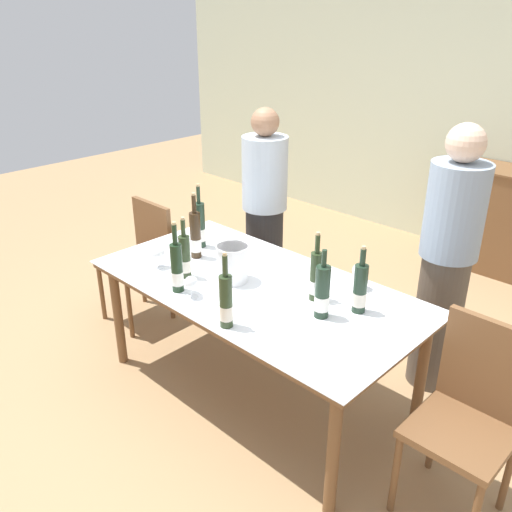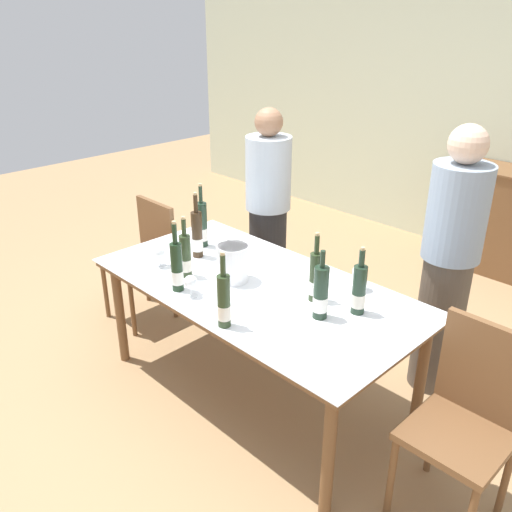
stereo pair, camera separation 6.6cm
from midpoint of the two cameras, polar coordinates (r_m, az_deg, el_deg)
ground_plane at (r=3.48m, az=0.56°, el=-13.99°), size 12.00×12.00×0.00m
back_wall at (r=5.40m, az=25.03°, el=14.21°), size 8.00×0.10×2.80m
dining_table at (r=3.10m, az=0.61°, el=-4.11°), size 1.92×0.99×0.75m
ice_bucket at (r=3.08m, az=-1.84°, el=-0.65°), size 0.19×0.19×0.22m
wine_bottle_0 at (r=3.54m, az=-5.18°, el=3.21°), size 0.07×0.07×0.43m
wine_bottle_1 at (r=3.14m, az=-6.83°, el=-0.06°), size 0.07×0.07×0.37m
wine_bottle_2 at (r=3.38m, az=-5.66°, el=2.18°), size 0.07×0.07×0.42m
wine_bottle_3 at (r=2.80m, az=11.45°, el=-3.59°), size 0.07×0.07×0.37m
wine_bottle_4 at (r=2.99m, az=-7.71°, el=-1.20°), size 0.07×0.07×0.41m
wine_bottle_5 at (r=2.88m, az=6.90°, el=-2.28°), size 0.07×0.07×0.39m
wine_bottle_6 at (r=2.73m, az=7.52°, el=-4.01°), size 0.08×0.08×0.37m
wine_bottle_7 at (r=2.63m, az=-2.69°, el=-4.83°), size 0.07×0.07×0.40m
wine_glass_0 at (r=3.30m, az=-9.56°, el=0.36°), size 0.08×0.08×0.14m
wine_glass_1 at (r=2.93m, az=-6.26°, el=-2.80°), size 0.07×0.07×0.13m
wine_glass_2 at (r=3.04m, az=11.49°, el=-1.69°), size 0.08×0.08×0.15m
chair_left_end at (r=4.10m, az=-11.09°, el=0.42°), size 0.42×0.42×0.89m
chair_right_end at (r=2.67m, az=22.21°, el=-14.97°), size 0.42×0.42×0.95m
person_host at (r=4.02m, az=1.74°, el=4.33°), size 0.33×0.33×1.56m
person_guest_left at (r=3.32m, az=20.12°, el=-0.99°), size 0.33×0.33×1.63m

